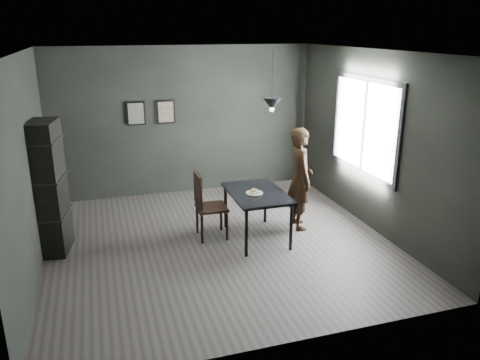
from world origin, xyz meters
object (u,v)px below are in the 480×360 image
object	(u,v)px
white_plate	(254,193)
cafe_table	(257,197)
shelf_unit	(50,188)
woman	(300,179)
pendant_lamp	(272,104)
wood_chair	(205,201)

from	to	relation	value
white_plate	cafe_table	bearing A→B (deg)	45.03
shelf_unit	white_plate	bearing A→B (deg)	-0.67
cafe_table	white_plate	world-z (taller)	white_plate
shelf_unit	woman	bearing A→B (deg)	5.73
cafe_table	woman	xyz separation A→B (m)	(0.80, 0.20, 0.15)
cafe_table	shelf_unit	xyz separation A→B (m)	(-2.92, 0.46, 0.28)
woman	shelf_unit	bearing A→B (deg)	94.20
woman	shelf_unit	size ratio (longest dim) A/B	0.86
cafe_table	pendant_lamp	size ratio (longest dim) A/B	1.39
cafe_table	white_plate	xyz separation A→B (m)	(-0.06, -0.06, 0.08)
white_plate	wood_chair	world-z (taller)	wood_chair
woman	white_plate	bearing A→B (deg)	115.35
wood_chair	shelf_unit	xyz separation A→B (m)	(-2.18, 0.21, 0.36)
pendant_lamp	white_plate	bearing A→B (deg)	-152.61
cafe_table	wood_chair	xyz separation A→B (m)	(-0.74, 0.25, -0.08)
white_plate	wood_chair	size ratio (longest dim) A/B	0.22
cafe_table	woman	world-z (taller)	woman
woman	wood_chair	bearing A→B (deg)	96.37
pendant_lamp	shelf_unit	bearing A→B (deg)	173.44
white_plate	wood_chair	distance (m)	0.76
white_plate	pendant_lamp	distance (m)	1.34
cafe_table	pendant_lamp	xyz separation A→B (m)	(0.25, 0.10, 1.38)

